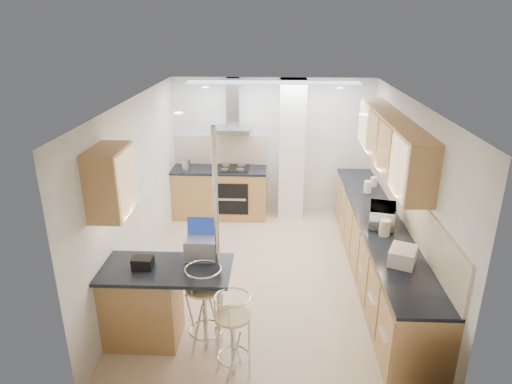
{
  "coord_description": "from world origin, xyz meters",
  "views": [
    {
      "loc": [
        0.07,
        -5.7,
        3.45
      ],
      "look_at": [
        -0.2,
        0.2,
        1.2
      ],
      "focal_mm": 32.0,
      "sensor_mm": 36.0,
      "label": 1
    }
  ],
  "objects_px": {
    "microwave": "(382,216)",
    "bar_stool_end": "(233,336)",
    "laptop": "(201,248)",
    "bar_stool_near": "(205,309)",
    "bread_bin": "(403,256)"
  },
  "relations": [
    {
      "from": "microwave",
      "to": "bar_stool_end",
      "type": "bearing_deg",
      "value": 146.67
    },
    {
      "from": "bar_stool_end",
      "to": "microwave",
      "type": "bearing_deg",
      "value": -5.74
    },
    {
      "from": "laptop",
      "to": "bar_stool_near",
      "type": "height_order",
      "value": "laptop"
    },
    {
      "from": "laptop",
      "to": "microwave",
      "type": "bearing_deg",
      "value": 24.19
    },
    {
      "from": "bread_bin",
      "to": "bar_stool_end",
      "type": "bearing_deg",
      "value": -134.13
    },
    {
      "from": "bar_stool_near",
      "to": "bread_bin",
      "type": "bearing_deg",
      "value": -13.35
    },
    {
      "from": "laptop",
      "to": "bread_bin",
      "type": "relative_size",
      "value": 1.02
    },
    {
      "from": "bar_stool_near",
      "to": "bar_stool_end",
      "type": "distance_m",
      "value": 0.52
    },
    {
      "from": "bar_stool_near",
      "to": "microwave",
      "type": "bearing_deg",
      "value": 9.49
    },
    {
      "from": "microwave",
      "to": "laptop",
      "type": "bearing_deg",
      "value": 127.03
    },
    {
      "from": "microwave",
      "to": "bread_bin",
      "type": "bearing_deg",
      "value": -166.81
    },
    {
      "from": "microwave",
      "to": "bar_stool_near",
      "type": "xyz_separation_m",
      "value": [
        -2.14,
        -1.36,
        -0.54
      ]
    },
    {
      "from": "microwave",
      "to": "laptop",
      "type": "height_order",
      "value": "microwave"
    },
    {
      "from": "bread_bin",
      "to": "microwave",
      "type": "bearing_deg",
      "value": 114.03
    },
    {
      "from": "microwave",
      "to": "bar_stool_near",
      "type": "height_order",
      "value": "microwave"
    }
  ]
}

